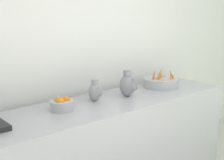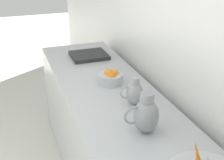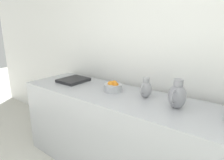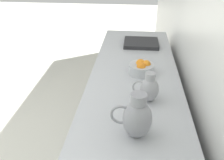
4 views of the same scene
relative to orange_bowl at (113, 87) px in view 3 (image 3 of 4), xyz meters
The scene contains 6 objects.
tile_wall_left 1.10m from the orange_bowl, 114.71° to the left, with size 0.10×8.20×3.00m, color white.
prep_counter 0.63m from the orange_bowl, 82.02° to the left, with size 0.68×2.87×0.91m, color #ADAFB5.
orange_bowl is the anchor object (origin of this frame).
metal_pitcher_tall 0.70m from the orange_bowl, 87.28° to the left, with size 0.21×0.15×0.25m.
metal_pitcher_short 0.37m from the orange_bowl, 96.31° to the left, with size 0.17×0.12×0.20m.
counter_sink_basin 0.63m from the orange_bowl, 90.14° to the right, with size 0.34×0.30×0.04m, color #232326.
Camera 3 is at (0.01, 0.59, 1.57)m, focal length 30.75 mm.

